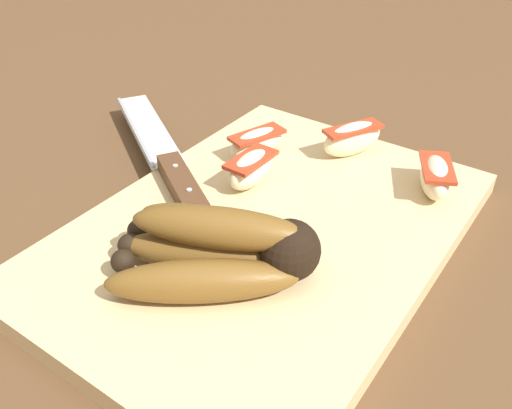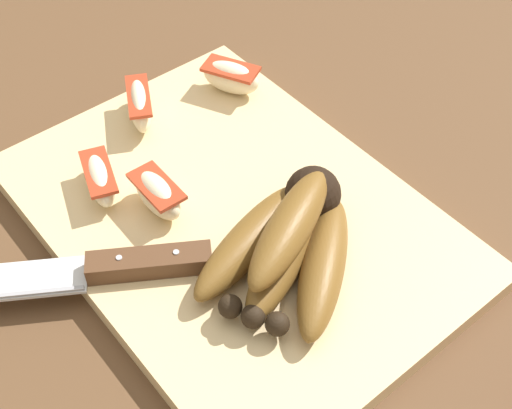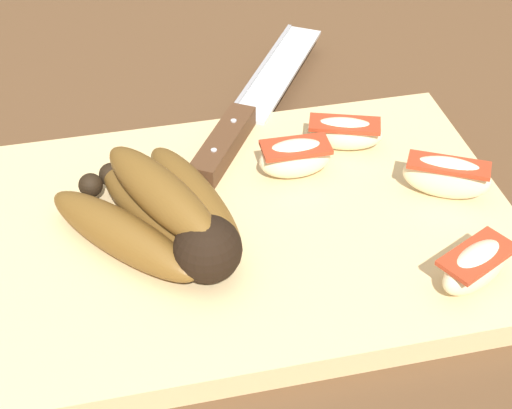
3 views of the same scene
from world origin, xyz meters
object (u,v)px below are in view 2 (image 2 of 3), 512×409
at_px(banana_bunch, 290,240).
at_px(apple_wedge_far, 100,179).
at_px(apple_wedge_near, 140,105).
at_px(chefs_knife, 88,270).
at_px(apple_wedge_extra, 231,77).
at_px(apple_wedge_middle, 158,194).

height_order(banana_bunch, apple_wedge_far, banana_bunch).
relative_size(apple_wedge_near, apple_wedge_far, 1.02).
bearing_deg(chefs_knife, banana_bunch, 57.23).
relative_size(chefs_knife, apple_wedge_far, 3.72).
bearing_deg(apple_wedge_near, apple_wedge_extra, 78.41).
xyz_separation_m(chefs_knife, apple_wedge_far, (-0.07, 0.06, 0.01)).
bearing_deg(apple_wedge_far, chefs_knife, -37.41).
xyz_separation_m(chefs_knife, apple_wedge_extra, (-0.11, 0.23, 0.01)).
bearing_deg(apple_wedge_near, apple_wedge_far, -54.17).
height_order(apple_wedge_near, apple_wedge_extra, apple_wedge_near).
distance_m(banana_bunch, apple_wedge_middle, 0.12).
height_order(banana_bunch, apple_wedge_extra, banana_bunch).
xyz_separation_m(banana_bunch, chefs_knife, (-0.09, -0.14, -0.02)).
bearing_deg(chefs_knife, apple_wedge_near, 133.96).
distance_m(banana_bunch, chefs_knife, 0.16).
xyz_separation_m(banana_bunch, apple_wedge_near, (-0.22, -0.00, -0.00)).
bearing_deg(banana_bunch, apple_wedge_extra, 154.51).
bearing_deg(apple_wedge_near, banana_bunch, 0.19).
xyz_separation_m(apple_wedge_far, apple_wedge_extra, (-0.04, 0.18, 0.00)).
height_order(chefs_knife, apple_wedge_near, apple_wedge_near).
bearing_deg(apple_wedge_far, banana_bunch, 26.44).
distance_m(apple_wedge_middle, apple_wedge_extra, 0.17).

